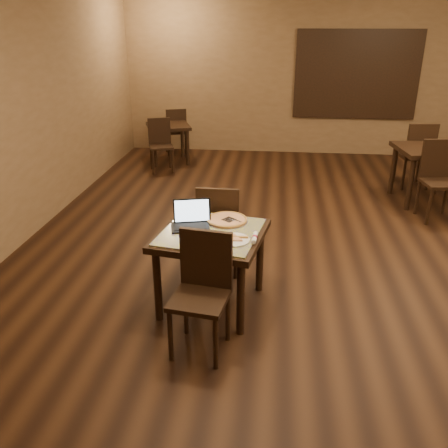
# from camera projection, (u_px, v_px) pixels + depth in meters

# --- Properties ---
(ground) EXTENTS (10.00, 10.00, 0.00)m
(ground) POSITION_uv_depth(u_px,v_px,m) (360.00, 269.00, 5.19)
(ground) COLOR black
(ground) RESTS_ON ground
(wall_back) EXTENTS (8.00, 0.02, 3.00)m
(wall_back) POSITION_uv_depth(u_px,v_px,m) (330.00, 77.00, 9.16)
(wall_back) COLOR brown
(wall_back) RESTS_ON ground
(mural) EXTENTS (2.34, 0.05, 1.64)m
(mural) POSITION_uv_depth(u_px,v_px,m) (357.00, 75.00, 9.05)
(mural) COLOR #276492
(mural) RESTS_ON wall_back
(tiled_table) EXTENTS (1.06, 1.06, 0.76)m
(tiled_table) POSITION_uv_depth(u_px,v_px,m) (211.00, 242.00, 4.31)
(tiled_table) COLOR black
(tiled_table) RESTS_ON ground
(chair_main_near) EXTENTS (0.49, 0.49, 1.00)m
(chair_main_near) POSITION_uv_depth(u_px,v_px,m) (203.00, 285.00, 3.78)
(chair_main_near) COLOR black
(chair_main_near) RESTS_ON ground
(chair_main_far) EXTENTS (0.44, 0.44, 1.00)m
(chair_main_far) POSITION_uv_depth(u_px,v_px,m) (219.00, 225.00, 4.91)
(chair_main_far) COLOR black
(chair_main_far) RESTS_ON ground
(laptop) EXTENTS (0.39, 0.35, 0.24)m
(laptop) POSITION_uv_depth(u_px,v_px,m) (191.00, 219.00, 4.36)
(laptop) COLOR black
(laptop) RESTS_ON tiled_table
(plate) EXTENTS (0.28, 0.28, 0.02)m
(plate) POSITION_uv_depth(u_px,v_px,m) (233.00, 240.00, 4.08)
(plate) COLOR white
(plate) RESTS_ON tiled_table
(pizza_slice) EXTENTS (0.19, 0.19, 0.02)m
(pizza_slice) POSITION_uv_depth(u_px,v_px,m) (233.00, 238.00, 4.07)
(pizza_slice) COLOR beige
(pizza_slice) RESTS_ON plate
(pizza_pan) EXTENTS (0.40, 0.40, 0.01)m
(pizza_pan) POSITION_uv_depth(u_px,v_px,m) (227.00, 221.00, 4.47)
(pizza_pan) COLOR silver
(pizza_pan) RESTS_ON tiled_table
(pizza_whole) EXTENTS (0.38, 0.38, 0.03)m
(pizza_whole) POSITION_uv_depth(u_px,v_px,m) (227.00, 220.00, 4.47)
(pizza_whole) COLOR beige
(pizza_whole) RESTS_ON pizza_pan
(spatula) EXTENTS (0.27, 0.24, 0.01)m
(spatula) POSITION_uv_depth(u_px,v_px,m) (229.00, 220.00, 4.44)
(spatula) COLOR silver
(spatula) RESTS_ON pizza_whole
(napkin_roll) EXTENTS (0.05, 0.19, 0.04)m
(napkin_roll) POSITION_uv_depth(u_px,v_px,m) (255.00, 238.00, 4.09)
(napkin_roll) COLOR white
(napkin_roll) RESTS_ON tiled_table
(other_table_a) EXTENTS (0.98, 0.98, 0.82)m
(other_table_a) POSITION_uv_depth(u_px,v_px,m) (428.00, 157.00, 6.89)
(other_table_a) COLOR black
(other_table_a) RESTS_ON ground
(other_table_a_chair_near) EXTENTS (0.52, 0.52, 1.06)m
(other_table_a_chair_near) POSITION_uv_depth(u_px,v_px,m) (439.00, 175.00, 6.36)
(other_table_a_chair_near) COLOR black
(other_table_a_chair_near) RESTS_ON ground
(other_table_a_chair_far) EXTENTS (0.52, 0.52, 1.06)m
(other_table_a_chair_far) POSITION_uv_depth(u_px,v_px,m) (417.00, 152.00, 7.48)
(other_table_a_chair_far) COLOR black
(other_table_a_chair_far) RESTS_ON ground
(other_table_b) EXTENTS (0.98, 0.98, 0.71)m
(other_table_b) POSITION_uv_depth(u_px,v_px,m) (168.00, 131.00, 8.91)
(other_table_b) COLOR black
(other_table_b) RESTS_ON ground
(other_table_b_chair_near) EXTENTS (0.51, 0.51, 0.92)m
(other_table_b_chair_near) POSITION_uv_depth(u_px,v_px,m) (160.00, 142.00, 8.44)
(other_table_b_chair_near) COLOR black
(other_table_b_chair_near) RESTS_ON ground
(other_table_b_chair_far) EXTENTS (0.51, 0.51, 0.92)m
(other_table_b_chair_far) POSITION_uv_depth(u_px,v_px,m) (176.00, 129.00, 9.43)
(other_table_b_chair_far) COLOR black
(other_table_b_chair_far) RESTS_ON ground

